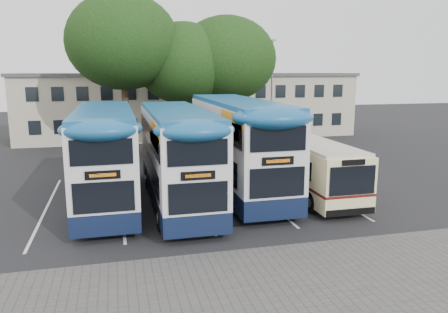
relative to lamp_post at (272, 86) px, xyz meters
name	(u,v)px	position (x,y,z in m)	size (l,w,h in m)	color
ground	(300,224)	(-6.00, -19.97, -5.08)	(120.00, 120.00, 0.00)	black
paving_strip	(305,284)	(-8.00, -24.97, -5.08)	(40.00, 6.00, 0.01)	#595654
bay_lines	(192,198)	(-9.75, -14.97, -5.08)	(14.12, 11.00, 0.01)	silver
depot_building	(191,104)	(-6.00, 7.02, -1.93)	(32.40, 8.40, 6.20)	#BEB299
lamp_post	(272,86)	(0.00, 0.00, 0.00)	(0.25, 1.05, 9.06)	gray
tree_left	(123,42)	(-12.59, -2.44, 3.41)	(8.28, 8.28, 12.03)	black
tree_mid	(184,63)	(-7.99, -1.69, 1.90)	(7.44, 7.44, 10.16)	black
tree_right	(226,59)	(-4.48, -1.49, 2.26)	(8.01, 8.01, 10.76)	black
bus_dd_left	(105,152)	(-13.92, -14.68, -2.53)	(2.69, 11.11, 4.63)	#0F1937
bus_dd_mid	(177,152)	(-10.58, -15.60, -2.54)	(2.69, 11.08, 4.62)	#0F1937
bus_dd_right	(238,142)	(-7.13, -14.26, -2.38)	(2.86, 11.79, 4.92)	#0F1937
bus_single	(304,162)	(-3.75, -15.29, -3.45)	(2.46, 9.68, 2.89)	#F6E8A4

